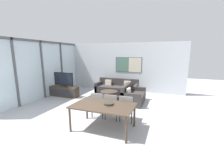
{
  "coord_description": "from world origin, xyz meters",
  "views": [
    {
      "loc": [
        2.63,
        -2.83,
        2.17
      ],
      "look_at": [
        0.52,
        2.83,
        0.95
      ],
      "focal_mm": 24.0,
      "sensor_mm": 36.0,
      "label": 1
    }
  ],
  "objects_px": {
    "tv_console": "(64,91)",
    "dining_table": "(103,107)",
    "dining_chair_right": "(127,107)",
    "sofa_side": "(132,97)",
    "sofa_main": "(117,89)",
    "dining_chair_left": "(99,103)",
    "television": "(64,80)",
    "dining_chair_centre": "(112,105)",
    "fruit_bowl": "(109,104)",
    "coffee_table": "(109,93)"
  },
  "relations": [
    {
      "from": "dining_chair_left",
      "to": "fruit_bowl",
      "type": "distance_m",
      "value": 0.97
    },
    {
      "from": "tv_console",
      "to": "dining_table",
      "type": "bearing_deg",
      "value": -36.95
    },
    {
      "from": "dining_chair_left",
      "to": "fruit_bowl",
      "type": "height_order",
      "value": "dining_chair_left"
    },
    {
      "from": "coffee_table",
      "to": "dining_table",
      "type": "relative_size",
      "value": 0.48
    },
    {
      "from": "sofa_side",
      "to": "fruit_bowl",
      "type": "bearing_deg",
      "value": 177.9
    },
    {
      "from": "television",
      "to": "sofa_side",
      "type": "xyz_separation_m",
      "value": [
        3.54,
        0.2,
        -0.6
      ]
    },
    {
      "from": "sofa_main",
      "to": "sofa_side",
      "type": "bearing_deg",
      "value": -48.16
    },
    {
      "from": "dining_chair_right",
      "to": "fruit_bowl",
      "type": "bearing_deg",
      "value": -118.58
    },
    {
      "from": "dining_table",
      "to": "dining_chair_right",
      "type": "xyz_separation_m",
      "value": [
        0.5,
        0.73,
        -0.17
      ]
    },
    {
      "from": "sofa_main",
      "to": "dining_chair_left",
      "type": "relative_size",
      "value": 2.63
    },
    {
      "from": "tv_console",
      "to": "television",
      "type": "distance_m",
      "value": 0.62
    },
    {
      "from": "television",
      "to": "dining_chair_centre",
      "type": "bearing_deg",
      "value": -28.04
    },
    {
      "from": "fruit_bowl",
      "to": "dining_chair_right",
      "type": "bearing_deg",
      "value": 61.42
    },
    {
      "from": "tv_console",
      "to": "fruit_bowl",
      "type": "xyz_separation_m",
      "value": [
        3.44,
        -2.42,
        0.52
      ]
    },
    {
      "from": "television",
      "to": "coffee_table",
      "type": "distance_m",
      "value": 2.48
    },
    {
      "from": "dining_chair_left",
      "to": "fruit_bowl",
      "type": "bearing_deg",
      "value": -46.33
    },
    {
      "from": "sofa_side",
      "to": "dining_chair_left",
      "type": "relative_size",
      "value": 1.63
    },
    {
      "from": "sofa_main",
      "to": "dining_chair_centre",
      "type": "distance_m",
      "value": 3.37
    },
    {
      "from": "dining_table",
      "to": "dining_chair_centre",
      "type": "height_order",
      "value": "dining_chair_centre"
    },
    {
      "from": "tv_console",
      "to": "coffee_table",
      "type": "bearing_deg",
      "value": 6.81
    },
    {
      "from": "sofa_side",
      "to": "dining_chair_centre",
      "type": "bearing_deg",
      "value": 173.1
    },
    {
      "from": "dining_table",
      "to": "fruit_bowl",
      "type": "relative_size",
      "value": 6.2
    },
    {
      "from": "dining_table",
      "to": "dining_chair_left",
      "type": "height_order",
      "value": "dining_chair_left"
    },
    {
      "from": "dining_chair_centre",
      "to": "dining_chair_right",
      "type": "bearing_deg",
      "value": 0.64
    },
    {
      "from": "sofa_side",
      "to": "dining_table",
      "type": "height_order",
      "value": "sofa_side"
    },
    {
      "from": "tv_console",
      "to": "television",
      "type": "bearing_deg",
      "value": 90.0
    },
    {
      "from": "tv_console",
      "to": "fruit_bowl",
      "type": "bearing_deg",
      "value": -35.04
    },
    {
      "from": "dining_chair_right",
      "to": "dining_chair_centre",
      "type": "bearing_deg",
      "value": -179.36
    },
    {
      "from": "sofa_side",
      "to": "fruit_bowl",
      "type": "xyz_separation_m",
      "value": [
        -0.1,
        -2.62,
        0.5
      ]
    },
    {
      "from": "fruit_bowl",
      "to": "sofa_side",
      "type": "bearing_deg",
      "value": 87.9
    },
    {
      "from": "tv_console",
      "to": "sofa_main",
      "type": "height_order",
      "value": "sofa_main"
    },
    {
      "from": "dining_chair_centre",
      "to": "dining_chair_right",
      "type": "relative_size",
      "value": 1.0
    },
    {
      "from": "sofa_side",
      "to": "dining_chair_right",
      "type": "xyz_separation_m",
      "value": [
        0.27,
        -1.96,
        0.23
      ]
    },
    {
      "from": "television",
      "to": "fruit_bowl",
      "type": "distance_m",
      "value": 4.21
    },
    {
      "from": "dining_table",
      "to": "dining_chair_right",
      "type": "bearing_deg",
      "value": 55.48
    },
    {
      "from": "sofa_main",
      "to": "dining_table",
      "type": "relative_size",
      "value": 1.31
    },
    {
      "from": "dining_chair_left",
      "to": "dining_chair_centre",
      "type": "relative_size",
      "value": 1.0
    },
    {
      "from": "television",
      "to": "sofa_side",
      "type": "height_order",
      "value": "television"
    },
    {
      "from": "sofa_main",
      "to": "fruit_bowl",
      "type": "bearing_deg",
      "value": -74.99
    },
    {
      "from": "sofa_main",
      "to": "sofa_side",
      "type": "relative_size",
      "value": 1.61
    },
    {
      "from": "dining_chair_centre",
      "to": "fruit_bowl",
      "type": "height_order",
      "value": "dining_chair_centre"
    },
    {
      "from": "sofa_side",
      "to": "dining_chair_centre",
      "type": "height_order",
      "value": "dining_chair_centre"
    },
    {
      "from": "dining_chair_right",
      "to": "fruit_bowl",
      "type": "height_order",
      "value": "dining_chair_right"
    },
    {
      "from": "sofa_main",
      "to": "coffee_table",
      "type": "height_order",
      "value": "sofa_main"
    },
    {
      "from": "television",
      "to": "dining_table",
      "type": "bearing_deg",
      "value": -36.95
    },
    {
      "from": "dining_chair_centre",
      "to": "dining_chair_right",
      "type": "xyz_separation_m",
      "value": [
        0.5,
        0.01,
        0.0
      ]
    },
    {
      "from": "tv_console",
      "to": "television",
      "type": "height_order",
      "value": "television"
    },
    {
      "from": "tv_console",
      "to": "television",
      "type": "xyz_separation_m",
      "value": [
        0.0,
        0.0,
        0.62
      ]
    },
    {
      "from": "tv_console",
      "to": "sofa_side",
      "type": "bearing_deg",
      "value": 3.32
    },
    {
      "from": "tv_console",
      "to": "dining_chair_left",
      "type": "relative_size",
      "value": 1.77
    }
  ]
}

